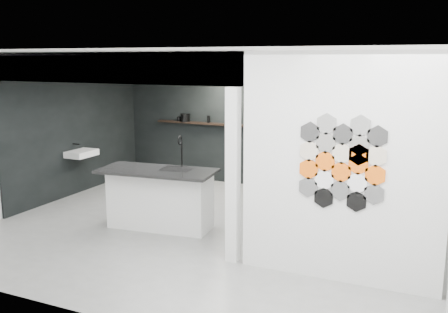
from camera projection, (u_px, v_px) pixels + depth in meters
floor at (211, 229)px, 8.04m from camera, size 7.00×6.00×0.01m
partition_panel at (340, 169)px, 5.97m from camera, size 2.45×0.15×2.80m
bay_clad_back at (216, 129)px, 10.99m from camera, size 4.40×0.04×2.35m
bay_clad_left at (78, 135)px, 10.11m from camera, size 0.04×4.00×2.35m
bulkhead at (169, 67)px, 8.96m from camera, size 4.40×4.00×0.40m
corner_column at (233, 176)px, 6.58m from camera, size 0.16×0.16×2.35m
fascia_beam at (102, 69)px, 7.25m from camera, size 4.40×0.16×0.40m
wall_basin at (82, 153)px, 9.90m from camera, size 0.40×0.60×0.12m
display_shelf at (218, 124)px, 10.83m from camera, size 3.00×0.15×0.04m
kitchen_island at (160, 197)px, 8.03m from camera, size 1.93×1.02×1.49m
stockpot at (185, 118)px, 11.14m from camera, size 0.27×0.27×0.17m
kettle at (257, 122)px, 10.45m from camera, size 0.22×0.22×0.15m
glass_bowl at (278, 124)px, 10.27m from camera, size 0.17×0.17×0.10m
glass_vase at (278, 123)px, 10.27m from camera, size 0.10×0.10×0.14m
bottle_dark at (209, 119)px, 10.91m from camera, size 0.07×0.07×0.15m
utensil_cup at (179, 119)px, 11.22m from camera, size 0.10×0.10×0.10m
hex_tile_cluster at (342, 162)px, 5.86m from camera, size 1.04×0.02×1.16m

